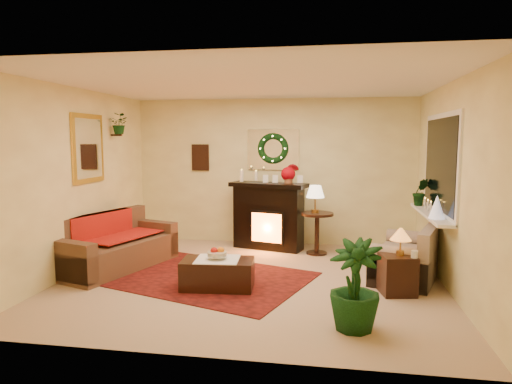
% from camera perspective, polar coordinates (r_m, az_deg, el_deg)
% --- Properties ---
extents(floor, '(5.00, 5.00, 0.00)m').
position_cam_1_polar(floor, '(6.27, -0.53, -10.87)').
color(floor, beige).
rests_on(floor, ground).
extents(ceiling, '(5.00, 5.00, 0.00)m').
position_cam_1_polar(ceiling, '(6.02, -0.56, 13.45)').
color(ceiling, white).
rests_on(ceiling, ground).
extents(wall_back, '(5.00, 5.00, 0.00)m').
position_cam_1_polar(wall_back, '(8.23, 2.17, 2.54)').
color(wall_back, '#EFD88C').
rests_on(wall_back, ground).
extents(wall_front, '(5.00, 5.00, 0.00)m').
position_cam_1_polar(wall_front, '(3.83, -6.39, -2.18)').
color(wall_front, '#EFD88C').
rests_on(wall_front, ground).
extents(wall_left, '(4.50, 4.50, 0.00)m').
position_cam_1_polar(wall_left, '(6.89, -21.48, 1.30)').
color(wall_left, '#EFD88C').
rests_on(wall_left, ground).
extents(wall_right, '(4.50, 4.50, 0.00)m').
position_cam_1_polar(wall_right, '(6.10, 23.28, 0.59)').
color(wall_right, '#EFD88C').
rests_on(wall_right, ground).
extents(area_rug, '(3.01, 2.61, 0.01)m').
position_cam_1_polar(area_rug, '(6.33, -5.81, -10.66)').
color(area_rug, '#471510').
rests_on(area_rug, floor).
extents(sofa, '(1.35, 2.01, 0.80)m').
position_cam_1_polar(sofa, '(6.99, -17.02, -5.69)').
color(sofa, brown).
rests_on(sofa, floor).
extents(red_throw, '(0.73, 1.18, 0.02)m').
position_cam_1_polar(red_throw, '(7.14, -16.69, -5.21)').
color(red_throw, red).
rests_on(red_throw, sofa).
extents(fireplace, '(1.23, 0.66, 1.08)m').
position_cam_1_polar(fireplace, '(7.86, 1.56, -3.16)').
color(fireplace, black).
rests_on(fireplace, floor).
extents(poinsettia, '(0.24, 0.24, 0.24)m').
position_cam_1_polar(poinsettia, '(7.72, 4.04, 2.26)').
color(poinsettia, '#A5020D').
rests_on(poinsettia, fireplace).
extents(mantel_candle_a, '(0.07, 0.07, 0.20)m').
position_cam_1_polar(mantel_candle_a, '(7.81, -1.81, 2.03)').
color(mantel_candle_a, silver).
rests_on(mantel_candle_a, fireplace).
extents(mantel_candle_b, '(0.05, 0.05, 0.16)m').
position_cam_1_polar(mantel_candle_b, '(7.80, 0.01, 2.03)').
color(mantel_candle_b, beige).
rests_on(mantel_candle_b, fireplace).
extents(mantel_mirror, '(0.92, 0.02, 0.72)m').
position_cam_1_polar(mantel_mirror, '(8.19, 2.16, 5.32)').
color(mantel_mirror, white).
rests_on(mantel_mirror, wall_back).
extents(wreath, '(0.55, 0.11, 0.55)m').
position_cam_1_polar(wreath, '(8.15, 2.13, 5.46)').
color(wreath, '#194719').
rests_on(wreath, wall_back).
extents(wall_art, '(0.32, 0.03, 0.48)m').
position_cam_1_polar(wall_art, '(8.47, -6.96, 4.31)').
color(wall_art, '#381E11').
rests_on(wall_art, wall_back).
extents(gold_mirror, '(0.03, 0.84, 1.00)m').
position_cam_1_polar(gold_mirror, '(7.12, -20.25, 5.13)').
color(gold_mirror, gold).
rests_on(gold_mirror, wall_left).
extents(hanging_plant, '(0.33, 0.28, 0.36)m').
position_cam_1_polar(hanging_plant, '(7.72, -16.64, 6.98)').
color(hanging_plant, '#194719').
rests_on(hanging_plant, wall_left).
extents(loveseat, '(1.12, 1.46, 0.74)m').
position_cam_1_polar(loveseat, '(6.55, 18.30, -6.64)').
color(loveseat, gray).
rests_on(loveseat, floor).
extents(window_frame, '(0.03, 1.86, 1.36)m').
position_cam_1_polar(window_frame, '(6.61, 22.12, 3.24)').
color(window_frame, white).
rests_on(window_frame, wall_right).
extents(window_glass, '(0.02, 1.70, 1.22)m').
position_cam_1_polar(window_glass, '(6.61, 21.99, 3.24)').
color(window_glass, black).
rests_on(window_glass, wall_right).
extents(window_sill, '(0.22, 1.86, 0.04)m').
position_cam_1_polar(window_sill, '(6.66, 20.98, -2.59)').
color(window_sill, white).
rests_on(window_sill, wall_right).
extents(mini_tree, '(0.20, 0.20, 0.30)m').
position_cam_1_polar(mini_tree, '(6.16, 21.68, -1.73)').
color(mini_tree, white).
rests_on(mini_tree, window_sill).
extents(sill_plant, '(0.29, 0.24, 0.54)m').
position_cam_1_polar(sill_plant, '(7.27, 19.86, -0.09)').
color(sill_plant, '#0F340D').
rests_on(sill_plant, window_sill).
extents(side_table_round, '(0.66, 0.66, 0.69)m').
position_cam_1_polar(side_table_round, '(7.59, 7.62, -5.29)').
color(side_table_round, '#4C2718').
rests_on(side_table_round, floor).
extents(lamp_cream, '(0.30, 0.30, 0.46)m').
position_cam_1_polar(lamp_cream, '(7.51, 7.41, -1.12)').
color(lamp_cream, '#F9E2B9').
rests_on(lamp_cream, side_table_round).
extents(end_table_square, '(0.46, 0.46, 0.48)m').
position_cam_1_polar(end_table_square, '(5.90, 17.25, -9.55)').
color(end_table_square, '#452914').
rests_on(end_table_square, floor).
extents(lamp_tiffany, '(0.26, 0.26, 0.38)m').
position_cam_1_polar(lamp_tiffany, '(5.79, 17.64, -5.04)').
color(lamp_tiffany, '#D75A1A').
rests_on(lamp_tiffany, end_table_square).
extents(coffee_table, '(0.93, 0.57, 0.38)m').
position_cam_1_polar(coffee_table, '(5.86, -4.82, -10.00)').
color(coffee_table, black).
rests_on(coffee_table, floor).
extents(fruit_bowl, '(0.24, 0.24, 0.06)m').
position_cam_1_polar(fruit_bowl, '(5.79, -4.88, -7.73)').
color(fruit_bowl, beige).
rests_on(fruit_bowl, coffee_table).
extents(floor_palm, '(1.93, 1.93, 2.72)m').
position_cam_1_polar(floor_palm, '(4.68, 12.24, -11.36)').
color(floor_palm, '#234E1B').
rests_on(floor_palm, floor).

